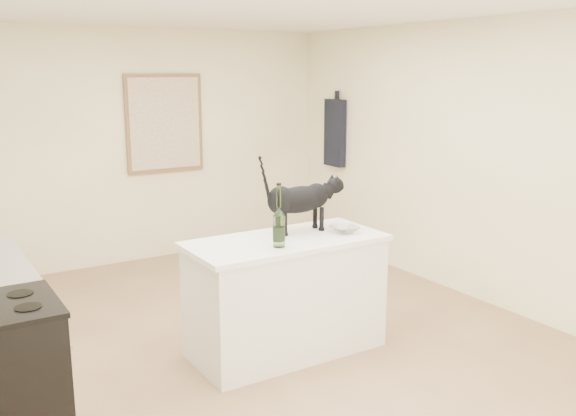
{
  "coord_description": "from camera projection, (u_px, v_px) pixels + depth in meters",
  "views": [
    {
      "loc": [
        -2.3,
        -4.06,
        2.13
      ],
      "look_at": [
        0.15,
        -0.15,
        1.12
      ],
      "focal_mm": 39.15,
      "sensor_mm": 36.0,
      "label": 1
    }
  ],
  "objects": [
    {
      "name": "floor",
      "position": [
        262.0,
        344.0,
        5.01
      ],
      "size": [
        5.5,
        5.5,
        0.0
      ],
      "primitive_type": "plane",
      "color": "#9E7C54",
      "rests_on": "ground"
    },
    {
      "name": "ceiling",
      "position": [
        259.0,
        3.0,
        4.45
      ],
      "size": [
        5.5,
        5.5,
        0.0
      ],
      "primitive_type": "plane",
      "rotation": [
        3.14,
        0.0,
        0.0
      ],
      "color": "white",
      "rests_on": "ground"
    },
    {
      "name": "wall_back",
      "position": [
        139.0,
        147.0,
        7.01
      ],
      "size": [
        4.5,
        0.0,
        4.5
      ],
      "primitive_type": "plane",
      "rotation": [
        1.57,
        0.0,
        0.0
      ],
      "color": "#FFF0C5",
      "rests_on": "ground"
    },
    {
      "name": "wall_right",
      "position": [
        469.0,
        161.0,
        5.89
      ],
      "size": [
        0.0,
        5.5,
        5.5
      ],
      "primitive_type": "plane",
      "rotation": [
        1.57,
        0.0,
        -1.57
      ],
      "color": "#FFF0C5",
      "rests_on": "ground"
    },
    {
      "name": "island_base",
      "position": [
        286.0,
        298.0,
        4.8
      ],
      "size": [
        1.44,
        0.67,
        0.86
      ],
      "primitive_type": "cube",
      "color": "white",
      "rests_on": "floor"
    },
    {
      "name": "island_top",
      "position": [
        286.0,
        241.0,
        4.71
      ],
      "size": [
        1.5,
        0.7,
        0.04
      ],
      "primitive_type": "cube",
      "color": "white",
      "rests_on": "island_base"
    },
    {
      "name": "stove",
      "position": [
        4.0,
        387.0,
        3.4
      ],
      "size": [
        0.6,
        0.6,
        0.9
      ],
      "primitive_type": "cube",
      "color": "black",
      "rests_on": "floor"
    },
    {
      "name": "artwork_frame",
      "position": [
        165.0,
        123.0,
        7.08
      ],
      "size": [
        0.9,
        0.03,
        1.1
      ],
      "primitive_type": "cube",
      "color": "brown",
      "rests_on": "wall_back"
    },
    {
      "name": "artwork_canvas",
      "position": [
        165.0,
        123.0,
        7.07
      ],
      "size": [
        0.82,
        0.0,
        1.02
      ],
      "primitive_type": "cube",
      "color": "beige",
      "rests_on": "wall_back"
    },
    {
      "name": "hanging_garment",
      "position": [
        335.0,
        133.0,
        7.54
      ],
      "size": [
        0.08,
        0.34,
        0.8
      ],
      "primitive_type": "cube",
      "color": "black",
      "rests_on": "wall_right"
    },
    {
      "name": "black_cat",
      "position": [
        299.0,
        203.0,
        4.85
      ],
      "size": [
        0.67,
        0.23,
        0.46
      ],
      "primitive_type": null,
      "rotation": [
        0.0,
        0.0,
        -0.05
      ],
      "color": "black",
      "rests_on": "island_top"
    },
    {
      "name": "wine_bottle",
      "position": [
        279.0,
        219.0,
        4.44
      ],
      "size": [
        0.09,
        0.09,
        0.41
      ],
      "primitive_type": "cylinder",
      "rotation": [
        0.0,
        0.0,
        -0.07
      ],
      "color": "#305C25",
      "rests_on": "island_top"
    },
    {
      "name": "glass_bowl",
      "position": [
        344.0,
        229.0,
        4.86
      ],
      "size": [
        0.25,
        0.25,
        0.05
      ],
      "primitive_type": "imported",
      "rotation": [
        0.0,
        0.0,
        -0.16
      ],
      "color": "silver",
      "rests_on": "island_top"
    }
  ]
}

